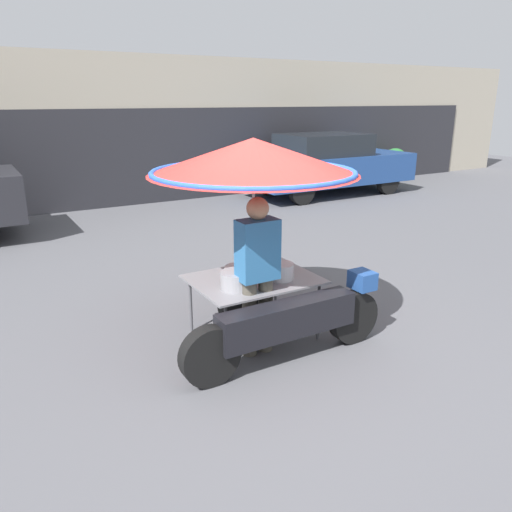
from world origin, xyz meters
TOP-DOWN VIEW (x-y plane):
  - ground_plane at (0.00, 0.00)m, footprint 36.00×36.00m
  - shopfront_building at (0.00, 8.85)m, footprint 28.00×2.06m
  - vendor_motorcycle_cart at (0.03, 0.50)m, footprint 2.14×2.02m
  - vendor_person at (-0.12, 0.23)m, footprint 0.38×0.22m
  - parked_car at (5.71, 6.58)m, footprint 4.42×1.72m
  - potted_plant at (8.81, 7.31)m, footprint 0.73×0.73m

SIDE VIEW (x-z plane):
  - ground_plane at x=0.00m, z-range 0.00..0.00m
  - potted_plant at x=8.81m, z-range 0.08..1.06m
  - parked_car at x=5.71m, z-range 0.02..1.56m
  - vendor_person at x=-0.12m, z-range 0.09..1.63m
  - vendor_motorcycle_cart at x=0.03m, z-range 0.60..2.63m
  - shopfront_building at x=0.00m, z-range -0.01..3.33m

